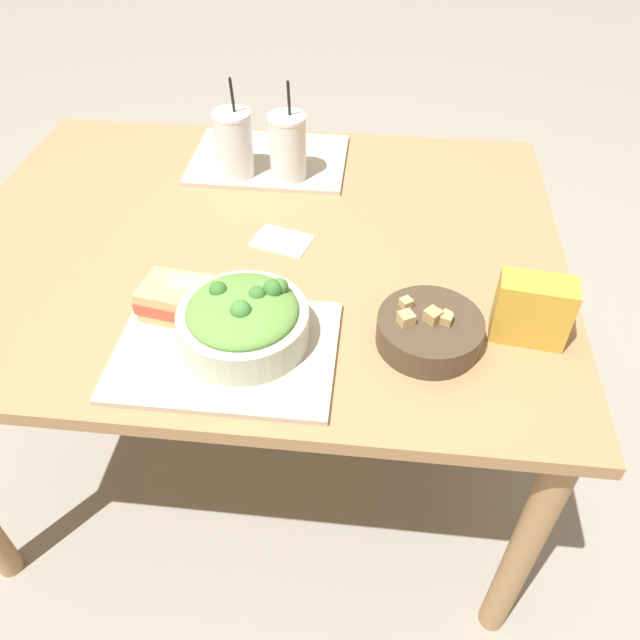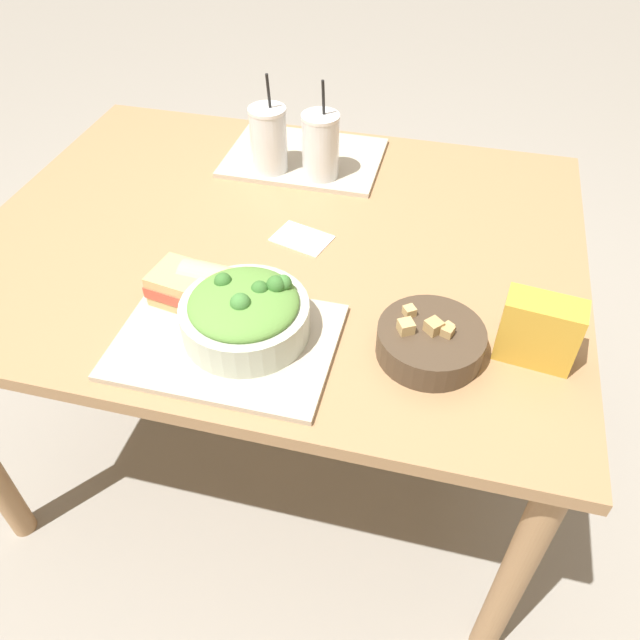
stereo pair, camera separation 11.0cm
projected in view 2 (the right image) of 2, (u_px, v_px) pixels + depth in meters
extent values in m
plane|color=gray|center=(289.00, 435.00, 1.89)|extent=(12.00, 12.00, 0.00)
cube|color=#A37A51|center=(277.00, 241.00, 1.39)|extent=(1.33, 1.04, 0.03)
cylinder|color=#A37A51|center=(514.00, 575.00, 1.22)|extent=(0.06, 0.06, 0.71)
cylinder|color=#A37A51|center=(149.00, 226.00, 2.08)|extent=(0.06, 0.06, 0.71)
cylinder|color=#A37A51|center=(521.00, 282.00, 1.86)|extent=(0.06, 0.06, 0.71)
cube|color=#BCB29E|center=(226.00, 341.00, 1.13)|extent=(0.39, 0.29, 0.01)
cube|color=#BCB29E|center=(304.00, 157.00, 1.62)|extent=(0.39, 0.29, 0.01)
cylinder|color=beige|center=(245.00, 319.00, 1.12)|extent=(0.23, 0.23, 0.07)
ellipsoid|color=#5B8E3D|center=(244.00, 303.00, 1.09)|extent=(0.20, 0.20, 0.05)
sphere|color=#427F38|center=(283.00, 283.00, 1.10)|extent=(0.03, 0.03, 0.03)
sphere|color=#38702D|center=(223.00, 281.00, 1.11)|extent=(0.03, 0.03, 0.03)
sphere|color=#427F38|center=(240.00, 303.00, 1.06)|extent=(0.04, 0.04, 0.04)
sphere|color=#38702D|center=(276.00, 285.00, 1.10)|extent=(0.04, 0.04, 0.04)
sphere|color=#38702D|center=(260.00, 289.00, 1.09)|extent=(0.03, 0.03, 0.03)
cube|color=beige|center=(237.00, 308.00, 1.07)|extent=(0.07, 0.07, 0.01)
cube|color=beige|center=(241.00, 312.00, 1.06)|extent=(0.06, 0.06, 0.01)
cylinder|color=#473828|center=(430.00, 342.00, 1.10)|extent=(0.19, 0.19, 0.06)
cylinder|color=#4C2814|center=(432.00, 333.00, 1.09)|extent=(0.17, 0.17, 0.01)
cube|color=tan|center=(434.00, 327.00, 1.07)|extent=(0.04, 0.04, 0.03)
cube|color=tan|center=(406.00, 327.00, 1.07)|extent=(0.03, 0.03, 0.03)
cube|color=tan|center=(409.00, 312.00, 1.11)|extent=(0.03, 0.03, 0.02)
cube|color=tan|center=(447.00, 332.00, 1.07)|extent=(0.03, 0.03, 0.02)
cube|color=tan|center=(448.00, 328.00, 1.08)|extent=(0.02, 0.02, 0.02)
cube|color=tan|center=(191.00, 296.00, 1.20)|extent=(0.15, 0.11, 0.02)
cube|color=#C64C38|center=(189.00, 287.00, 1.18)|extent=(0.16, 0.12, 0.02)
cube|color=tan|center=(187.00, 278.00, 1.17)|extent=(0.15, 0.11, 0.02)
cylinder|color=#DBBC84|center=(219.00, 284.00, 1.18)|extent=(0.15, 0.09, 0.07)
cylinder|color=beige|center=(253.00, 292.00, 1.17)|extent=(0.01, 0.07, 0.07)
cylinder|color=silver|center=(269.00, 141.00, 1.51)|extent=(0.09, 0.09, 0.15)
cylinder|color=black|center=(269.00, 145.00, 1.52)|extent=(0.08, 0.08, 0.12)
cylinder|color=white|center=(267.00, 110.00, 1.46)|extent=(0.09, 0.09, 0.01)
cylinder|color=black|center=(269.00, 93.00, 1.43)|extent=(0.01, 0.02, 0.09)
cylinder|color=silver|center=(321.00, 148.00, 1.49)|extent=(0.09, 0.09, 0.15)
cylinder|color=#701E47|center=(321.00, 151.00, 1.50)|extent=(0.08, 0.08, 0.12)
cylinder|color=white|center=(321.00, 116.00, 1.44)|extent=(0.09, 0.09, 0.01)
cylinder|color=black|center=(323.00, 99.00, 1.41)|extent=(0.01, 0.02, 0.09)
cube|color=gold|center=(539.00, 331.00, 1.07)|extent=(0.14, 0.08, 0.13)
cube|color=white|center=(302.00, 239.00, 1.37)|extent=(0.14, 0.12, 0.00)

